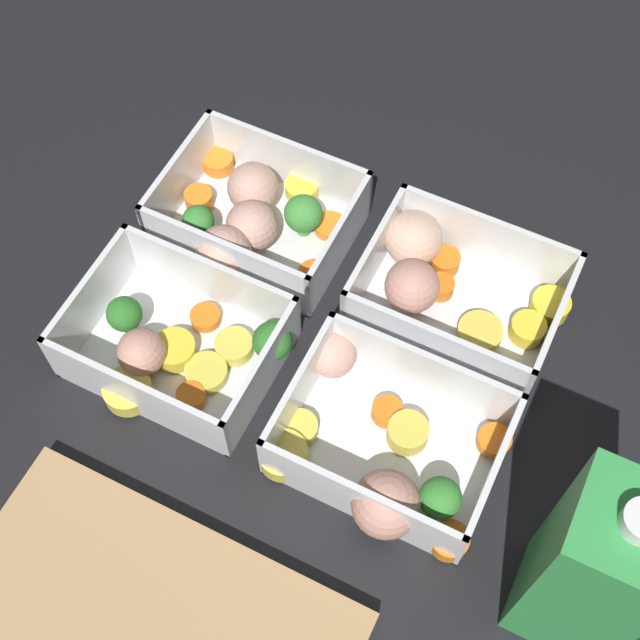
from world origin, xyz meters
TOP-DOWN VIEW (x-y plane):
  - ground_plane at (0.00, 0.00)m, footprint 4.00×4.00m
  - container_near_left at (-0.08, -0.08)m, footprint 0.18×0.14m
  - container_near_right at (0.10, -0.06)m, footprint 0.17×0.15m
  - container_far_left at (-0.09, 0.08)m, footprint 0.18×0.15m
  - container_far_right at (0.09, 0.07)m, footprint 0.17×0.14m
  - juice_carton at (-0.25, 0.12)m, footprint 0.07×0.07m

SIDE VIEW (x-z plane):
  - ground_plane at x=0.00m, z-range 0.00..0.00m
  - container_far_right at x=0.09m, z-range -0.01..0.05m
  - container_far_left at x=-0.09m, z-range -0.01..0.05m
  - container_near_left at x=-0.08m, z-range -0.01..0.05m
  - container_near_right at x=0.10m, z-range -0.01..0.05m
  - juice_carton at x=-0.25m, z-range -0.01..0.20m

